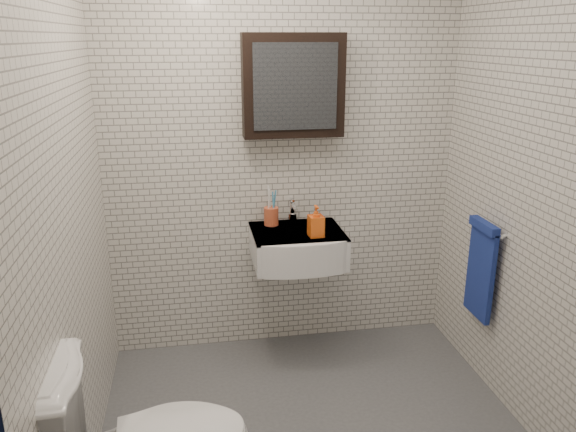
% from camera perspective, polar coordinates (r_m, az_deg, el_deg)
% --- Properties ---
extents(ground, '(2.20, 2.00, 0.01)m').
position_cam_1_polar(ground, '(3.15, 2.73, -21.03)').
color(ground, '#4F5257').
rests_on(ground, ground).
extents(room_shell, '(2.22, 2.02, 2.51)m').
position_cam_1_polar(room_shell, '(2.51, 3.22, 6.02)').
color(room_shell, silver).
rests_on(room_shell, ground).
extents(washbasin, '(0.55, 0.50, 0.20)m').
position_cam_1_polar(washbasin, '(3.41, 1.07, -3.21)').
color(washbasin, white).
rests_on(washbasin, room_shell).
extents(faucet, '(0.06, 0.20, 0.15)m').
position_cam_1_polar(faucet, '(3.54, 0.49, 0.35)').
color(faucet, silver).
rests_on(faucet, washbasin).
extents(mirror_cabinet, '(0.60, 0.15, 0.60)m').
position_cam_1_polar(mirror_cabinet, '(3.38, 0.54, 13.08)').
color(mirror_cabinet, black).
rests_on(mirror_cabinet, room_shell).
extents(towel_rail, '(0.09, 0.30, 0.58)m').
position_cam_1_polar(towel_rail, '(3.41, 19.04, -4.79)').
color(towel_rail, silver).
rests_on(towel_rail, room_shell).
extents(toothbrush_cup, '(0.12, 0.12, 0.25)m').
position_cam_1_polar(toothbrush_cup, '(3.50, -1.72, 0.08)').
color(toothbrush_cup, '#BE502F').
rests_on(toothbrush_cup, washbasin).
extents(soap_bottle, '(0.09, 0.09, 0.19)m').
position_cam_1_polar(soap_bottle, '(3.29, 2.86, -0.52)').
color(soap_bottle, orange).
rests_on(soap_bottle, washbasin).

